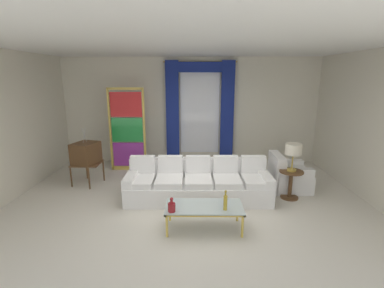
{
  "coord_description": "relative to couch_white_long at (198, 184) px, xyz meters",
  "views": [
    {
      "loc": [
        0.11,
        -4.95,
        2.47
      ],
      "look_at": [
        0.06,
        0.9,
        1.05
      ],
      "focal_mm": 26.06,
      "sensor_mm": 36.0,
      "label": 1
    }
  ],
  "objects": [
    {
      "name": "ground_plane",
      "position": [
        -0.19,
        -0.46,
        -0.31
      ],
      "size": [
        16.0,
        16.0,
        0.0
      ],
      "primitive_type": "plane",
      "color": "silver"
    },
    {
      "name": "wall_rear",
      "position": [
        -0.19,
        2.6,
        1.19
      ],
      "size": [
        8.0,
        0.12,
        3.0
      ],
      "primitive_type": "cube",
      "color": "silver",
      "rests_on": "ground"
    },
    {
      "name": "wall_left",
      "position": [
        -3.85,
        0.14,
        1.19
      ],
      "size": [
        0.12,
        7.0,
        3.0
      ],
      "primitive_type": "cube",
      "color": "silver",
      "rests_on": "ground"
    },
    {
      "name": "wall_right",
      "position": [
        3.47,
        0.14,
        1.19
      ],
      "size": [
        0.12,
        7.0,
        3.0
      ],
      "primitive_type": "cube",
      "color": "silver",
      "rests_on": "ground"
    },
    {
      "name": "ceiling_slab",
      "position": [
        -0.19,
        0.34,
        2.71
      ],
      "size": [
        8.0,
        7.6,
        0.04
      ],
      "primitive_type": "cube",
      "color": "white"
    },
    {
      "name": "curtained_window",
      "position": [
        0.07,
        2.43,
        1.43
      ],
      "size": [
        2.0,
        0.17,
        2.7
      ],
      "color": "white",
      "rests_on": "ground"
    },
    {
      "name": "couch_white_long",
      "position": [
        0.0,
        0.0,
        0.0
      ],
      "size": [
        2.93,
        0.95,
        0.86
      ],
      "color": "white",
      "rests_on": "ground"
    },
    {
      "name": "coffee_table",
      "position": [
        0.08,
        -1.22,
        0.07
      ],
      "size": [
        1.27,
        0.59,
        0.41
      ],
      "color": "silver",
      "rests_on": "ground"
    },
    {
      "name": "bottle_blue_decanter",
      "position": [
        0.41,
        -1.36,
        0.24
      ],
      "size": [
        0.06,
        0.06,
        0.33
      ],
      "color": "gold",
      "rests_on": "coffee_table"
    },
    {
      "name": "bottle_crystal_tall",
      "position": [
        -0.43,
        -1.42,
        0.19
      ],
      "size": [
        0.12,
        0.12,
        0.24
      ],
      "color": "maroon",
      "rests_on": "coffee_table"
    },
    {
      "name": "vintage_tv",
      "position": [
        -2.59,
        0.76,
        0.42
      ],
      "size": [
        0.65,
        0.71,
        1.35
      ],
      "color": "brown",
      "rests_on": "ground"
    },
    {
      "name": "armchair_white",
      "position": [
        2.01,
        0.5,
        -0.02
      ],
      "size": [
        0.83,
        0.83,
        0.8
      ],
      "color": "white",
      "rests_on": "ground"
    },
    {
      "name": "stained_glass_divider",
      "position": [
        -1.85,
        1.78,
        0.75
      ],
      "size": [
        0.95,
        0.05,
        2.2
      ],
      "color": "gold",
      "rests_on": "ground"
    },
    {
      "name": "peacock_figurine",
      "position": [
        -1.34,
        1.41,
        -0.09
      ],
      "size": [
        0.44,
        0.6,
        0.5
      ],
      "color": "beige",
      "rests_on": "ground"
    },
    {
      "name": "round_side_table",
      "position": [
        1.91,
        -0.0,
        0.05
      ],
      "size": [
        0.48,
        0.48,
        0.59
      ],
      "color": "brown",
      "rests_on": "ground"
    },
    {
      "name": "table_lamp_brass",
      "position": [
        1.91,
        -0.0,
        0.72
      ],
      "size": [
        0.32,
        0.32,
        0.57
      ],
      "color": "#B29338",
      "rests_on": "round_side_table"
    }
  ]
}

